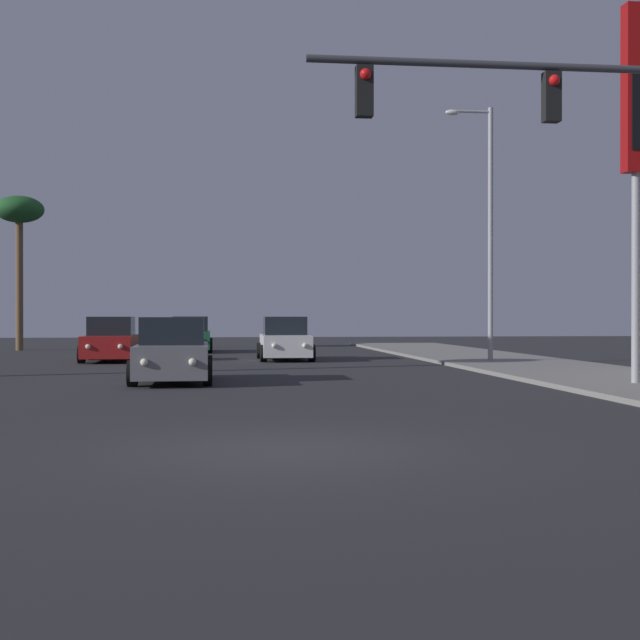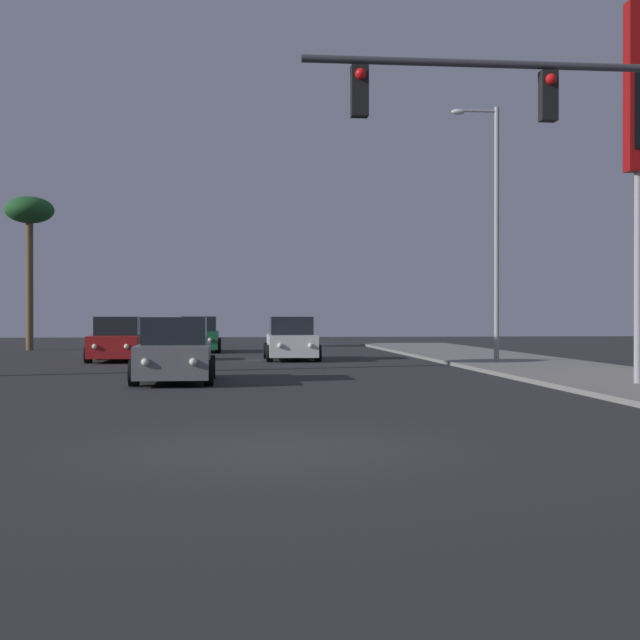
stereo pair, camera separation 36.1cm
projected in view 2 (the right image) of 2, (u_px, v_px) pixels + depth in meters
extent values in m
plane|color=#28282B|center=(275.00, 450.00, 11.41)|extent=(120.00, 120.00, 0.00)
cube|color=gray|center=(633.00, 382.00, 22.32)|extent=(5.00, 60.00, 0.12)
cube|color=silver|center=(291.00, 345.00, 34.42)|extent=(1.87, 4.23, 0.80)
cube|color=black|center=(291.00, 326.00, 34.56)|extent=(1.63, 2.03, 0.70)
cylinder|color=black|center=(270.00, 353.00, 33.03)|extent=(0.24, 0.64, 0.64)
cylinder|color=black|center=(318.00, 353.00, 33.21)|extent=(0.24, 0.64, 0.64)
cylinder|color=black|center=(267.00, 351.00, 35.62)|extent=(0.24, 0.64, 0.64)
cylinder|color=black|center=(311.00, 350.00, 35.80)|extent=(0.24, 0.64, 0.64)
sphere|color=#F2EACC|center=(280.00, 346.00, 32.25)|extent=(0.18, 0.18, 0.18)
sphere|color=#F2EACC|center=(311.00, 346.00, 32.36)|extent=(0.18, 0.18, 0.18)
cube|color=#195933|center=(199.00, 340.00, 41.97)|extent=(1.81, 4.20, 0.80)
cube|color=black|center=(199.00, 324.00, 42.12)|extent=(1.60, 2.00, 0.70)
cylinder|color=black|center=(178.00, 346.00, 40.58)|extent=(0.24, 0.64, 0.64)
cylinder|color=black|center=(218.00, 346.00, 40.77)|extent=(0.24, 0.64, 0.64)
cylinder|color=black|center=(181.00, 344.00, 43.18)|extent=(0.24, 0.64, 0.64)
cylinder|color=black|center=(219.00, 344.00, 43.36)|extent=(0.24, 0.64, 0.64)
sphere|color=#F2EACC|center=(185.00, 340.00, 39.80)|extent=(0.18, 0.18, 0.18)
sphere|color=#F2EACC|center=(210.00, 340.00, 39.92)|extent=(0.18, 0.18, 0.18)
cube|color=slate|center=(175.00, 360.00, 22.99)|extent=(1.83, 4.21, 0.80)
cube|color=black|center=(175.00, 331.00, 23.13)|extent=(1.62, 2.01, 0.70)
cylinder|color=black|center=(134.00, 373.00, 21.60)|extent=(0.24, 0.64, 0.64)
cylinder|color=black|center=(209.00, 373.00, 21.79)|extent=(0.24, 0.64, 0.64)
cylinder|color=black|center=(144.00, 367.00, 24.19)|extent=(0.24, 0.64, 0.64)
cylinder|color=black|center=(211.00, 367.00, 24.38)|extent=(0.24, 0.64, 0.64)
sphere|color=#F2EACC|center=(145.00, 362.00, 20.82)|extent=(0.18, 0.18, 0.18)
sphere|color=#F2EACC|center=(193.00, 362.00, 20.94)|extent=(0.18, 0.18, 0.18)
cube|color=maroon|center=(118.00, 346.00, 33.57)|extent=(1.82, 4.21, 0.80)
cube|color=black|center=(118.00, 326.00, 33.71)|extent=(1.61, 2.01, 0.70)
cylinder|color=black|center=(88.00, 354.00, 32.18)|extent=(0.24, 0.64, 0.64)
cylinder|color=black|center=(139.00, 354.00, 32.37)|extent=(0.24, 0.64, 0.64)
cylinder|color=black|center=(99.00, 351.00, 34.77)|extent=(0.24, 0.64, 0.64)
cylinder|color=black|center=(145.00, 351.00, 34.96)|extent=(0.24, 0.64, 0.64)
sphere|color=#F2EACC|center=(94.00, 346.00, 31.40)|extent=(0.18, 0.18, 0.18)
sphere|color=#F2EACC|center=(127.00, 346.00, 31.52)|extent=(0.18, 0.18, 0.18)
cylinder|color=#38383D|center=(493.00, 64.00, 15.90)|extent=(6.86, 0.14, 0.14)
cube|color=black|center=(548.00, 96.00, 16.01)|extent=(0.30, 0.24, 0.90)
sphere|color=red|center=(551.00, 79.00, 15.86)|extent=(0.20, 0.20, 0.20)
cube|color=black|center=(360.00, 91.00, 15.66)|extent=(0.30, 0.24, 0.90)
sphere|color=red|center=(361.00, 74.00, 15.52)|extent=(0.20, 0.20, 0.20)
cylinder|color=#99999E|center=(497.00, 234.00, 31.57)|extent=(0.18, 0.18, 9.00)
cylinder|color=#99999E|center=(478.00, 111.00, 31.48)|extent=(1.40, 0.10, 0.10)
ellipsoid|color=silver|center=(458.00, 112.00, 31.41)|extent=(0.50, 0.24, 0.20)
cylinder|color=#99999E|center=(638.00, 278.00, 21.03)|extent=(0.20, 0.20, 5.00)
cylinder|color=brown|center=(30.00, 285.00, 44.16)|extent=(0.36, 0.36, 6.49)
ellipsoid|color=#1E5123|center=(29.00, 210.00, 44.14)|extent=(2.40, 2.40, 1.32)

